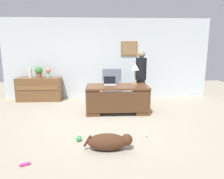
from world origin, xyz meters
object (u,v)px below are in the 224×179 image
armchair (112,88)px  vase_empty (30,73)px  vase_with_flowers (48,72)px  laptop (110,83)px  dog_toy_bone (145,134)px  person_standing (141,77)px  potted_plant (39,72)px  dog_lying (109,142)px  dog_toy_plush (25,164)px  desk_lamp (135,68)px  dog_toy_ball (79,139)px  credenza (39,89)px  desk (117,98)px

armchair → vase_empty: 2.72m
armchair → vase_with_flowers: (-2.07, 0.45, 0.49)m
laptop → dog_toy_bone: laptop is taller
person_standing → potted_plant: size_ratio=4.63×
person_standing → dog_lying: size_ratio=1.93×
dog_toy_plush → dog_toy_bone: bearing=25.9°
dog_lying → desk_lamp: size_ratio=1.48×
dog_lying → vase_with_flowers: 4.10m
desk_lamp → dog_toy_bone: size_ratio=3.28×
dog_lying → dog_toy_ball: size_ratio=8.01×
credenza → dog_toy_bone: (2.94, -2.99, -0.36)m
vase_empty → dog_lying: bearing=-55.7°
person_standing → desk_lamp: bearing=-116.8°
dog_lying → dog_toy_ball: 0.69m
desk_lamp → dog_toy_ball: (-1.38, -1.94, -1.14)m
credenza → person_standing: person_standing is taller
desk → vase_with_flowers: vase_with_flowers is taller
desk → credenza: 2.86m
armchair → potted_plant: size_ratio=2.99×
dog_lying → potted_plant: potted_plant is taller
laptop → desk_lamp: size_ratio=0.55×
laptop → armchair: bearing=82.7°
armchair → dog_toy_plush: size_ratio=6.20×
armchair → laptop: armchair is taller
desk_lamp → dog_toy_bone: 2.10m
credenza → armchair: bearing=-10.7°
dog_toy_ball → person_standing: bearing=56.3°
laptop → dog_toy_bone: (0.65, -1.74, -0.77)m
potted_plant → vase_with_flowers: bearing=0.0°
person_standing → credenza: bearing=167.2°
person_standing → laptop: bearing=-151.7°
desk → potted_plant: bearing=149.9°
laptop → potted_plant: bearing=151.1°
credenza → desk_lamp: 3.33m
dog_toy_ball → dog_toy_plush: size_ratio=0.62×
dog_lying → desk_lamp: (0.81, 2.31, 1.04)m
laptop → dog_lying: bearing=-92.7°
potted_plant → dog_toy_ball: size_ratio=3.35×
dog_lying → potted_plant: bearing=121.2°
dog_toy_bone → armchair: bearing=102.3°
laptop → dog_toy_plush: 3.18m
dog_lying → vase_empty: bearing=124.3°
person_standing → dog_toy_bone: 2.43m
dog_toy_plush → potted_plant: bearing=102.0°
desk_lamp → potted_plant: desk_lamp is taller
desk → dog_toy_plush: bearing=-122.1°
laptop → credenza: bearing=151.3°
armchair → dog_toy_plush: 3.88m
vase_empty → dog_toy_bone: 4.47m
dog_toy_bone → vase_empty: bearing=136.9°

